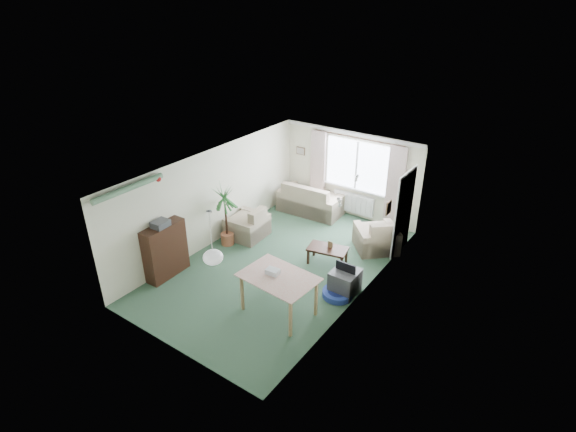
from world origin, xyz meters
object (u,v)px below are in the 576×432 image
Objects in this scene: houseplant at (226,215)px; tv_cube at (345,282)px; armchair_left at (247,222)px; pet_bed at (338,294)px; coffee_table at (327,256)px; sofa at (311,197)px; armchair_corner at (377,233)px; dining_table at (279,295)px; bookshelf at (165,251)px.

houseplant reaches higher than tv_cube.
armchair_left is 1.59× the size of tv_cube.
armchair_left is 3.29m from pet_bed.
coffee_table is 0.56× the size of houseplant.
sofa reaches higher than armchair_left.
tv_cube is at bearing 53.51° from armchair_corner.
armchair_corner is 3.35m from dining_table.
armchair_corner is 3.68m from houseplant.
armchair_corner is at bearing 94.55° from pet_bed.
dining_table is at bearing -119.79° from tv_cube.
houseplant is at bearing -11.58° from armchair_corner.
armchair_left is (-0.59, -2.12, -0.03)m from sofa.
pet_bed is (3.49, 1.46, -0.55)m from bookshelf.
sofa is 4.53m from dining_table.
dining_table reaches higher than pet_bed.
coffee_table is at bearing 127.06° from sofa.
sofa is 3.07× the size of tv_cube.
coffee_table is at bearing 40.43° from bookshelf.
armchair_corner reaches higher than dining_table.
bookshelf is 2.82m from dining_table.
sofa is 4.58m from bookshelf.
coffee_table is 2.64m from houseplant.
bookshelf is (-2.67, -2.43, 0.42)m from coffee_table.
houseplant is at bearing -164.97° from coffee_table.
dining_table is (2.60, -1.41, -0.38)m from houseplant.
armchair_corner is 2.02m from tv_cube.
tv_cube is (2.61, -2.82, -0.18)m from sofa.
bookshelf reaches higher than armchair_left.
houseplant is (-2.48, -0.67, 0.59)m from coffee_table.
tv_cube is at bearing 75.70° from pet_bed.
sofa is at bearing 74.81° from houseplant.
armchair_corner is 0.77× the size of bookshelf.
armchair_corner is 1.50× the size of pet_bed.
pet_bed is at bearing 51.65° from armchair_corner.
armchair_corner reaches higher than tv_cube.
armchair_corner is at bearing 62.47° from coffee_table.
coffee_table is at bearing 138.54° from tv_cube.
armchair_left is 3.17m from dining_table.
armchair_corner reaches higher than armchair_left.
sofa is 1.99× the size of coffee_table.
pet_bed is (2.56, -3.02, -0.38)m from sofa.
coffee_table is (-0.64, -1.23, -0.22)m from armchair_corner.
pet_bed is at bearing 127.05° from sofa.
armchair_corner is 1.03× the size of armchair_left.
bookshelf is 1.78m from houseplant.
armchair_corner is at bearing 110.25° from armchair_left.
armchair_left is at bearing 79.98° from bookshelf.
dining_table is (0.12, -2.07, 0.21)m from coffee_table.
pet_bed is at bearing -5.17° from houseplant.
sofa is 2.52m from armchair_corner.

